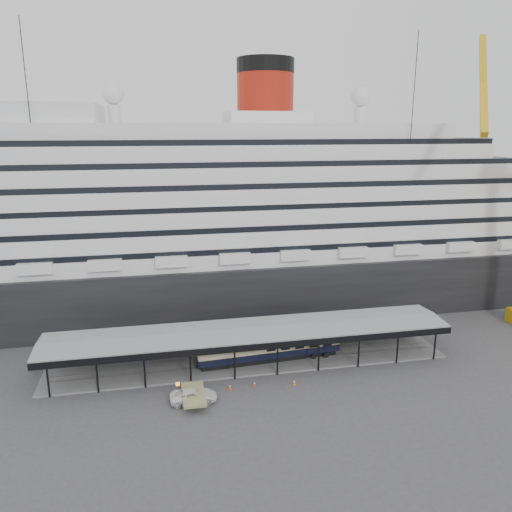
% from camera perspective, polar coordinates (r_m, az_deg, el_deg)
% --- Properties ---
extents(ground, '(200.00, 200.00, 0.00)m').
position_cam_1_polar(ground, '(67.61, 0.19, -13.98)').
color(ground, '#3B3B3D').
rests_on(ground, ground).
extents(cruise_ship, '(130.00, 30.00, 43.90)m').
position_cam_1_polar(cruise_ship, '(92.06, -3.86, 5.78)').
color(cruise_ship, black).
rests_on(cruise_ship, ground).
extents(platform_canopy, '(56.00, 9.18, 5.30)m').
position_cam_1_polar(platform_canopy, '(70.93, -0.65, -10.41)').
color(platform_canopy, slate).
rests_on(platform_canopy, ground).
extents(port_truck, '(5.70, 2.67, 1.58)m').
position_cam_1_polar(port_truck, '(62.99, -7.14, -15.57)').
color(port_truck, white).
rests_on(port_truck, ground).
extents(pullman_carriage, '(20.66, 4.08, 20.15)m').
position_cam_1_polar(pullman_carriage, '(71.40, 1.50, -10.15)').
color(pullman_carriage, black).
rests_on(pullman_carriage, ground).
extents(traffic_cone_left, '(0.39, 0.39, 0.70)m').
position_cam_1_polar(traffic_cone_left, '(65.42, -3.00, -14.70)').
color(traffic_cone_left, '#EF430D').
rests_on(traffic_cone_left, ground).
extents(traffic_cone_mid, '(0.45, 0.45, 0.67)m').
position_cam_1_polar(traffic_cone_mid, '(66.01, -0.17, -14.41)').
color(traffic_cone_mid, '#D23D0B').
rests_on(traffic_cone_mid, ground).
extents(traffic_cone_right, '(0.51, 0.51, 0.76)m').
position_cam_1_polar(traffic_cone_right, '(66.47, 4.39, -14.19)').
color(traffic_cone_right, '#F25B0D').
rests_on(traffic_cone_right, ground).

